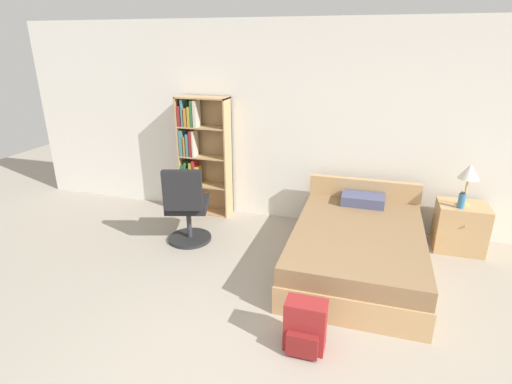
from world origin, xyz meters
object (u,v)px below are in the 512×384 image
Objects in this scene: bed at (357,247)px; table_lamp at (469,173)px; water_bottle at (462,200)px; backpack_red at (305,327)px; bookshelf at (199,155)px; office_chair at (187,208)px; nightstand at (460,227)px.

bed is 4.06× the size of table_lamp.
water_bottle is 0.43× the size of backpack_red.
water_bottle is (3.31, -0.27, -0.19)m from bookshelf.
office_chair is 3.24m from table_lamp.
backpack_red is (-1.43, -2.15, -0.75)m from table_lamp.
bookshelf is 3.42m from nightstand.
water_bottle is 2.52m from backpack_red.
bed is (2.25, -0.92, -0.59)m from bookshelf.
bed is at bearing 0.85° from office_chair.
water_bottle is (-0.04, -0.09, -0.30)m from table_lamp.
water_bottle reaches higher than backpack_red.
bookshelf is 1.06m from office_chair.
bookshelf is 2.91× the size of nightstand.
nightstand is at bearing 34.26° from bed.
office_chair is 5.39× the size of water_bottle.
backpack_red is (1.68, -1.37, -0.26)m from office_chair.
bookshelf is 2.50m from bed.
bookshelf reaches higher than nightstand.
bookshelf is at bearing 157.64° from bed.
office_chair is 2.18m from backpack_red.
bookshelf is 0.83× the size of bed.
office_chair is at bearing -179.15° from bed.
bookshelf is 8.90× the size of water_bottle.
backpack_red is (-1.38, -2.06, -0.45)m from water_bottle.
table_lamp is 0.31m from water_bottle.
bookshelf reaches higher than office_chair.
office_chair is at bearing -165.91° from table_lamp.
office_chair is at bearing 140.81° from backpack_red.
nightstand is at bearing 45.01° from table_lamp.
office_chair reaches higher than water_bottle.
table_lamp is (3.36, -0.17, 0.11)m from bookshelf.
bookshelf is 1.65× the size of office_chair.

